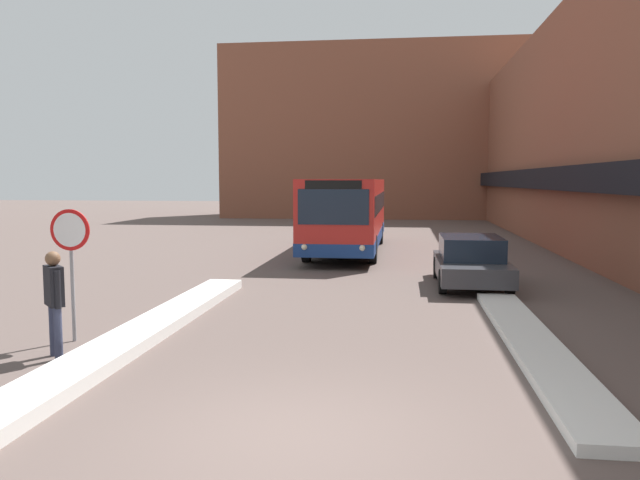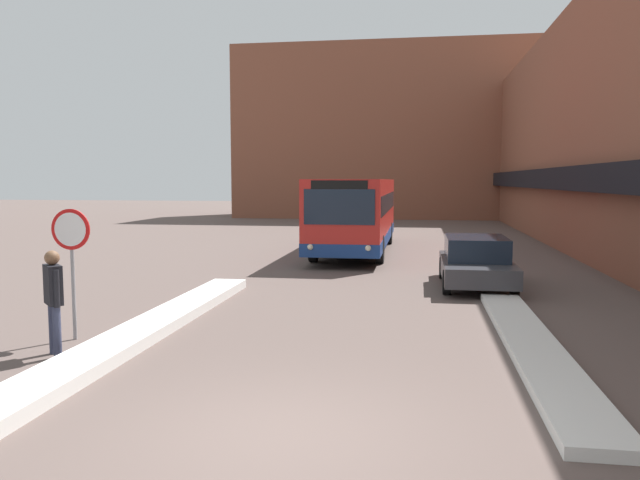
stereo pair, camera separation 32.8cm
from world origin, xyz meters
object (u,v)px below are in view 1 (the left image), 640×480
object	(u,v)px
parked_car_front	(471,261)
pedestrian	(54,294)
city_bus	(348,212)
stop_sign	(71,246)

from	to	relation	value
parked_car_front	pedestrian	world-z (taller)	pedestrian
city_bus	parked_car_front	xyz separation A→B (m)	(4.18, -7.95, -0.94)
city_bus	pedestrian	bearing A→B (deg)	-102.25
parked_car_front	pedestrian	bearing A→B (deg)	-132.93
parked_car_front	stop_sign	xyz separation A→B (m)	(-7.97, -7.23, 1.08)
city_bus	pedestrian	world-z (taller)	city_bus
parked_car_front	pedestrian	distance (m)	11.32
city_bus	parked_car_front	size ratio (longest dim) A/B	2.63
city_bus	parked_car_front	distance (m)	9.03
stop_sign	pedestrian	size ratio (longest dim) A/B	1.36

